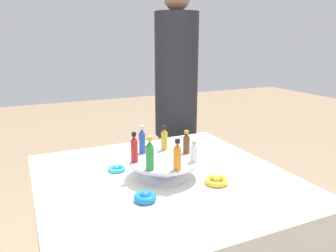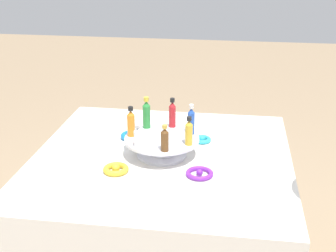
# 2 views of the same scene
# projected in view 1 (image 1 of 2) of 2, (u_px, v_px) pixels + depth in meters

# --- Properties ---
(display_stand) EXTENTS (0.29, 0.29, 0.08)m
(display_stand) POSITION_uv_depth(u_px,v_px,m) (164.00, 166.00, 1.34)
(display_stand) COLOR silver
(display_stand) RESTS_ON party_table
(bottle_green) EXTENTS (0.03, 0.03, 0.13)m
(bottle_green) POSITION_uv_depth(u_px,v_px,m) (150.00, 155.00, 1.22)
(bottle_green) COLOR #288438
(bottle_green) RESTS_ON display_stand
(bottle_orange) EXTENTS (0.03, 0.03, 0.12)m
(bottle_orange) POSITION_uv_depth(u_px,v_px,m) (178.00, 156.00, 1.22)
(bottle_orange) COLOR orange
(bottle_orange) RESTS_ON display_stand
(bottle_clear) EXTENTS (0.03, 0.03, 0.09)m
(bottle_clear) POSITION_uv_depth(u_px,v_px,m) (194.00, 152.00, 1.30)
(bottle_clear) COLOR silver
(bottle_clear) RESTS_ON display_stand
(bottle_brown) EXTENTS (0.03, 0.03, 0.10)m
(bottle_brown) POSITION_uv_depth(u_px,v_px,m) (186.00, 143.00, 1.40)
(bottle_brown) COLOR brown
(bottle_brown) RESTS_ON display_stand
(bottle_gold) EXTENTS (0.03, 0.03, 0.11)m
(bottle_gold) POSITION_uv_depth(u_px,v_px,m) (164.00, 139.00, 1.44)
(bottle_gold) COLOR gold
(bottle_gold) RESTS_ON display_stand
(bottle_blue) EXTENTS (0.03, 0.03, 0.12)m
(bottle_blue) POSITION_uv_depth(u_px,v_px,m) (142.00, 141.00, 1.39)
(bottle_blue) COLOR #234CAD
(bottle_blue) RESTS_ON display_stand
(bottle_red) EXTENTS (0.03, 0.03, 0.12)m
(bottle_red) POSITION_uv_depth(u_px,v_px,m) (134.00, 148.00, 1.30)
(bottle_red) COLOR #B21E23
(bottle_red) RESTS_ON display_stand
(ribbon_bow_gold) EXTENTS (0.09, 0.09, 0.03)m
(ribbon_bow_gold) POSITION_uv_depth(u_px,v_px,m) (216.00, 181.00, 1.29)
(ribbon_bow_gold) COLOR gold
(ribbon_bow_gold) RESTS_ON party_table
(ribbon_bow_purple) EXTENTS (0.10, 0.10, 0.02)m
(ribbon_bow_purple) POSITION_uv_depth(u_px,v_px,m) (178.00, 157.00, 1.55)
(ribbon_bow_purple) COLOR purple
(ribbon_bow_purple) RESTS_ON party_table
(ribbon_bow_teal) EXTENTS (0.08, 0.08, 0.02)m
(ribbon_bow_teal) POSITION_uv_depth(u_px,v_px,m) (117.00, 169.00, 1.42)
(ribbon_bow_teal) COLOR #2DB7CC
(ribbon_bow_teal) RESTS_ON party_table
(ribbon_bow_blue) EXTENTS (0.08, 0.08, 0.04)m
(ribbon_bow_blue) POSITION_uv_depth(u_px,v_px,m) (145.00, 197.00, 1.15)
(ribbon_bow_blue) COLOR blue
(ribbon_bow_blue) RESTS_ON party_table
(person_figure) EXTENTS (0.28, 0.28, 1.64)m
(person_figure) POSITION_uv_depth(u_px,v_px,m) (176.00, 114.00, 2.19)
(person_figure) COLOR #282D42
(person_figure) RESTS_ON ground_plane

